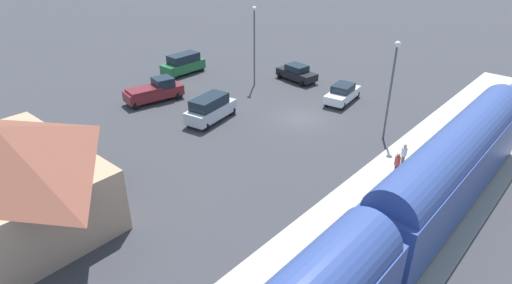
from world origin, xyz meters
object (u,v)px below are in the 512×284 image
at_px(light_pole_lot_center, 254,37).
at_px(sedan_black, 297,73).
at_px(pedestrian_on_platform, 397,163).
at_px(station_building, 8,172).
at_px(pickup_maroon, 155,91).
at_px(sedan_white, 343,93).
at_px(suv_green, 183,64).
at_px(light_pole_near_platform, 392,80).
at_px(suv_silver, 210,108).
at_px(pedestrian_waiting_far, 404,154).

bearing_deg(light_pole_lot_center, sedan_black, -123.22).
distance_m(pedestrian_on_platform, light_pole_lot_center, 20.93).
bearing_deg(station_building, pickup_maroon, -61.63).
bearing_deg(sedan_black, station_building, 94.06).
distance_m(sedan_white, suv_green, 18.22).
height_order(station_building, light_pole_near_platform, light_pole_near_platform).
bearing_deg(pickup_maroon, suv_silver, -176.80).
relative_size(sedan_white, sedan_black, 1.00).
distance_m(station_building, light_pole_lot_center, 26.15).
distance_m(pedestrian_waiting_far, sedan_black, 19.21).
height_order(station_building, pickup_maroon, station_building).
height_order(station_building, sedan_black, station_building).
bearing_deg(sedan_black, light_pole_near_platform, 154.09).
height_order(pedestrian_on_platform, suv_silver, suv_silver).
relative_size(suv_green, suv_silver, 0.96).
height_order(station_building, pedestrian_on_platform, station_building).
relative_size(sedan_white, suv_silver, 0.91).
relative_size(pedestrian_waiting_far, suv_green, 0.35).
height_order(station_building, light_pole_lot_center, light_pole_lot_center).
relative_size(sedan_white, pickup_maroon, 0.83).
bearing_deg(station_building, suv_green, -60.74).
height_order(sedan_white, light_pole_lot_center, light_pole_lot_center).
xyz_separation_m(pedestrian_waiting_far, suv_green, (27.26, -3.53, -0.13)).
distance_m(pedestrian_on_platform, pickup_maroon, 23.28).
bearing_deg(light_pole_near_platform, suv_silver, 27.58).
distance_m(station_building, pedestrian_waiting_far, 24.32).
relative_size(suv_green, sedan_black, 1.05).
height_order(pedestrian_waiting_far, light_pole_near_platform, light_pole_near_platform).
relative_size(suv_silver, light_pole_near_platform, 0.66).
relative_size(station_building, sedan_white, 2.62).
xyz_separation_m(pickup_maroon, light_pole_lot_center, (-4.03, -9.59, 3.95)).
distance_m(station_building, pedestrian_on_platform, 23.27).
bearing_deg(light_pole_lot_center, station_building, 100.28).
relative_size(pedestrian_on_platform, suv_silver, 0.33).
xyz_separation_m(suv_silver, light_pole_lot_center, (3.17, -9.18, 3.83)).
bearing_deg(suv_green, sedan_black, -149.30).
xyz_separation_m(pedestrian_on_platform, light_pole_lot_center, (19.17, -7.55, 3.70)).
height_order(sedan_white, sedan_black, same).
xyz_separation_m(sedan_black, light_pole_lot_center, (2.55, 3.90, 4.10)).
xyz_separation_m(suv_green, sedan_black, (-10.85, -6.44, -0.27)).
bearing_deg(sedan_black, pickup_maroon, 63.99).
distance_m(suv_green, light_pole_lot_center, 9.49).
relative_size(sedan_black, light_pole_near_platform, 0.61).
distance_m(pedestrian_waiting_far, suv_silver, 16.10).
relative_size(pedestrian_waiting_far, light_pole_near_platform, 0.22).
xyz_separation_m(station_building, light_pole_lot_center, (4.65, -25.65, 1.97)).
xyz_separation_m(sedan_white, suv_silver, (6.19, 11.11, 0.27)).
height_order(pedestrian_waiting_far, suv_green, suv_green).
distance_m(sedan_white, pickup_maroon, 17.66).
bearing_deg(suv_green, sedan_white, -165.79).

